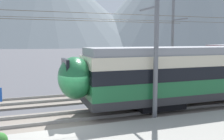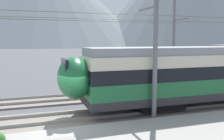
{
  "view_description": "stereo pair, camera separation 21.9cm",
  "coord_description": "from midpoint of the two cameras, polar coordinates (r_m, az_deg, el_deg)",
  "views": [
    {
      "loc": [
        -1.61,
        -11.68,
        4.28
      ],
      "look_at": [
        3.62,
        3.27,
        2.36
      ],
      "focal_mm": 39.88,
      "sensor_mm": 36.0,
      "label": 1
    },
    {
      "loc": [
        -1.4,
        -11.75,
        4.28
      ],
      "look_at": [
        3.62,
        3.27,
        2.36
      ],
      "focal_mm": 39.88,
      "sensor_mm": 36.0,
      "label": 2
    }
  ],
  "objects": [
    {
      "name": "track_far",
      "position": [
        18.11,
        -13.3,
        -6.72
      ],
      "size": [
        120.0,
        3.0,
        0.28
      ],
      "color": "slate",
      "rests_on": "ground"
    },
    {
      "name": "catenary_mast_far_side",
      "position": [
        23.04,
        14.37,
        6.23
      ],
      "size": [
        39.17,
        2.26,
        7.83
      ],
      "color": "slate",
      "rests_on": "ground"
    },
    {
      "name": "catenary_mast_mid",
      "position": [
        12.94,
        10.21,
        7.18
      ],
      "size": [
        39.17,
        2.04,
        8.47
      ],
      "color": "slate",
      "rests_on": "ground"
    },
    {
      "name": "mountain_central_peak",
      "position": [
        202.51,
        -14.3,
        15.06
      ],
      "size": [
        152.62,
        152.62,
        67.44
      ],
      "primitive_type": "cone",
      "color": "slate",
      "rests_on": "ground"
    },
    {
      "name": "ground_plane",
      "position": [
        12.56,
        -10.77,
        -13.13
      ],
      "size": [
        400.0,
        400.0,
        0.0
      ],
      "primitive_type": "plane",
      "color": "#4C4C51"
    },
    {
      "name": "track_near",
      "position": [
        13.74,
        -11.52,
        -11.07
      ],
      "size": [
        120.0,
        3.0,
        0.28
      ],
      "color": "slate",
      "rests_on": "ground"
    }
  ]
}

